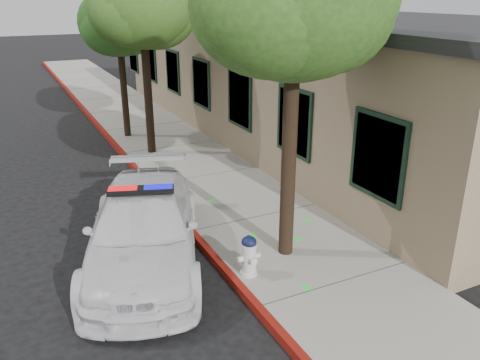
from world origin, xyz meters
name	(u,v)px	position (x,y,z in m)	size (l,w,h in m)	color
ground	(256,315)	(0.00, 0.00, 0.00)	(120.00, 120.00, 0.00)	black
sidewalk	(256,220)	(1.60, 3.00, 0.07)	(3.20, 60.00, 0.15)	gray
red_curb	(192,234)	(0.06, 3.00, 0.08)	(0.14, 60.00, 0.16)	maroon
clapboard_building	(303,75)	(6.69, 9.00, 2.13)	(7.30, 20.89, 4.24)	#9E8767
police_car	(144,228)	(-1.12, 2.42, 0.73)	(3.57, 5.39, 1.57)	white
fire_hydrant	(249,255)	(0.36, 0.94, 0.54)	(0.43, 0.38, 0.77)	silver
street_tree_near	(296,1)	(1.38, 1.33, 4.77)	(3.70, 3.38, 6.19)	black
street_tree_mid	(143,9)	(0.93, 8.78, 4.44)	(3.21, 2.98, 5.69)	black
street_tree_far	(120,26)	(0.73, 10.94, 3.87)	(2.73, 2.64, 4.95)	black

